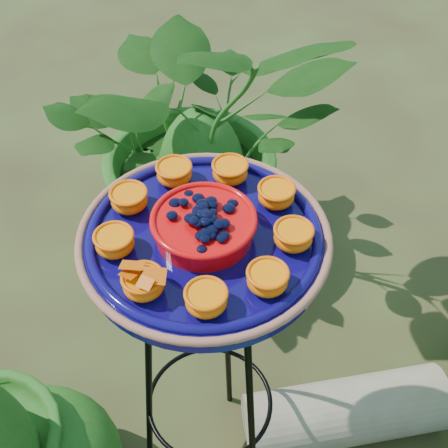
{
  "coord_description": "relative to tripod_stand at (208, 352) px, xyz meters",
  "views": [
    {
      "loc": [
        0.28,
        -0.56,
        1.65
      ],
      "look_at": [
        -0.09,
        0.08,
        0.89
      ],
      "focal_mm": 50.0,
      "sensor_mm": 36.0,
      "label": 1
    }
  ],
  "objects": [
    {
      "name": "driftwood_log",
      "position": [
        0.27,
        0.25,
        -0.41
      ],
      "size": [
        0.52,
        0.49,
        0.18
      ],
      "primitive_type": "cylinder",
      "rotation": [
        0.0,
        1.57,
        0.72
      ],
      "color": "gray",
      "rests_on": "ground"
    },
    {
      "name": "tripod_stand",
      "position": [
        0.0,
        0.0,
        0.0
      ],
      "size": [
        0.36,
        0.36,
        0.83
      ],
      "rotation": [
        0.0,
        0.0,
        0.23
      ],
      "color": "black",
      "rests_on": "ground"
    },
    {
      "name": "feeder_dish",
      "position": [
        -0.0,
        -0.0,
        0.36
      ],
      "size": [
        0.5,
        0.5,
        0.1
      ],
      "rotation": [
        0.0,
        0.0,
        0.23
      ],
      "color": "#0B0650",
      "rests_on": "tripod_stand"
    },
    {
      "name": "shrub_back_left",
      "position": [
        -0.44,
        0.67,
        -0.04
      ],
      "size": [
        1.11,
        1.09,
        0.93
      ],
      "primitive_type": "imported",
      "rotation": [
        0.0,
        0.0,
        0.68
      ],
      "color": "#195215",
      "rests_on": "ground"
    }
  ]
}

